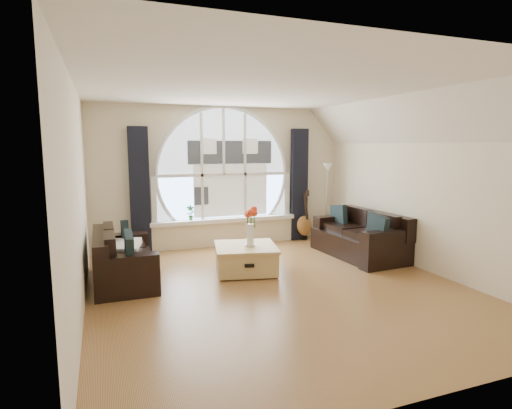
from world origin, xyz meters
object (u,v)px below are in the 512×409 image
object	(u,v)px
guitar	(305,215)
vase_flowers	(250,221)
sofa_right	(359,234)
potted_plant	(190,213)
coffee_chest	(246,257)
sofa_left	(124,254)
floor_lamp	(327,202)

from	to	relation	value
guitar	vase_flowers	bearing A→B (deg)	-144.03
sofa_right	potted_plant	world-z (taller)	potted_plant
coffee_chest	vase_flowers	bearing A→B (deg)	-29.32
vase_flowers	sofa_left	bearing A→B (deg)	173.11
guitar	potted_plant	size ratio (longest dim) A/B	3.66
sofa_left	sofa_right	world-z (taller)	sofa_right
sofa_right	potted_plant	size ratio (longest dim) A/B	6.16
sofa_left	potted_plant	distance (m)	2.09
potted_plant	sofa_left	bearing A→B (deg)	-129.11
sofa_right	guitar	bearing A→B (deg)	98.46
guitar	sofa_right	bearing A→B (deg)	-85.57
sofa_right	floor_lamp	xyz separation A→B (m)	(0.12, 1.34, 0.40)
floor_lamp	sofa_right	bearing A→B (deg)	-95.06
sofa_left	guitar	bearing A→B (deg)	21.72
coffee_chest	potted_plant	size ratio (longest dim) A/B	3.22
sofa_right	coffee_chest	distance (m)	2.20
vase_flowers	potted_plant	distance (m)	1.92
sofa_right	coffee_chest	world-z (taller)	sofa_right
sofa_left	coffee_chest	xyz separation A→B (m)	(1.80, -0.17, -0.17)
floor_lamp	potted_plant	xyz separation A→B (m)	(-2.80, 0.27, -0.11)
sofa_left	potted_plant	xyz separation A→B (m)	(1.31, 1.61, 0.29)
sofa_right	coffee_chest	xyz separation A→B (m)	(-2.18, -0.17, -0.17)
sofa_right	floor_lamp	size ratio (longest dim) A/B	1.11
sofa_right	floor_lamp	bearing A→B (deg)	81.65
floor_lamp	potted_plant	bearing A→B (deg)	174.44
floor_lamp	guitar	bearing A→B (deg)	160.58
floor_lamp	potted_plant	size ratio (longest dim) A/B	5.53
sofa_left	guitar	world-z (taller)	guitar
sofa_left	guitar	xyz separation A→B (m)	(3.68, 1.49, 0.13)
coffee_chest	sofa_left	bearing A→B (deg)	-173.38
sofa_right	vase_flowers	size ratio (longest dim) A/B	2.55
sofa_left	sofa_right	xyz separation A→B (m)	(3.99, -0.00, 0.00)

